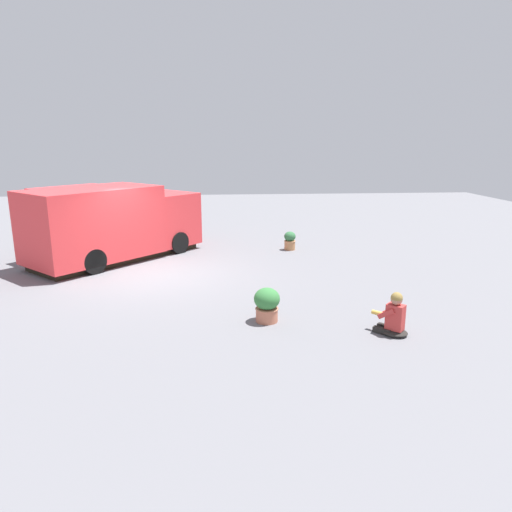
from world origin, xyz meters
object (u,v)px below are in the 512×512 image
Objects in this scene: planter_flowering_far at (290,240)px; person_customer at (394,317)px; food_truck at (114,225)px; planter_flowering_near at (267,304)px.

person_customer is at bearing -173.15° from planter_flowering_far.
food_truck is 6.29× the size of person_customer.
person_customer is 1.35× the size of planter_flowering_far.
planter_flowering_near is (-5.62, -4.22, -0.73)m from food_truck.
food_truck is 8.49× the size of planter_flowering_far.
food_truck is 7.48× the size of planter_flowering_near.
planter_flowering_near is at bearing 69.94° from person_customer.
food_truck reaches higher than planter_flowering_far.
planter_flowering_near is at bearing -143.10° from food_truck.
person_customer is 7.37m from planter_flowering_far.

